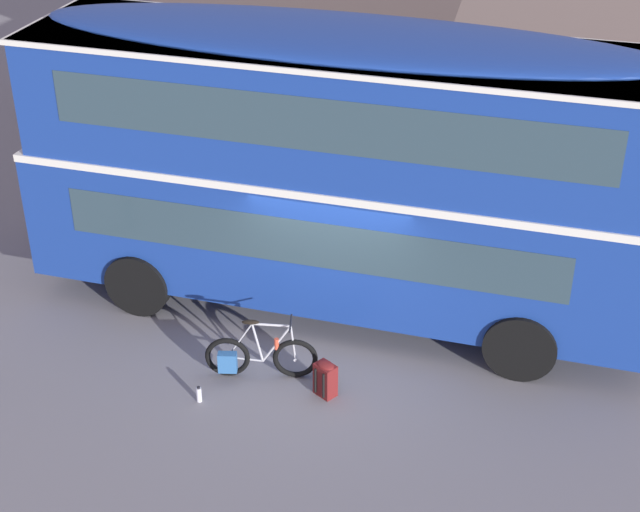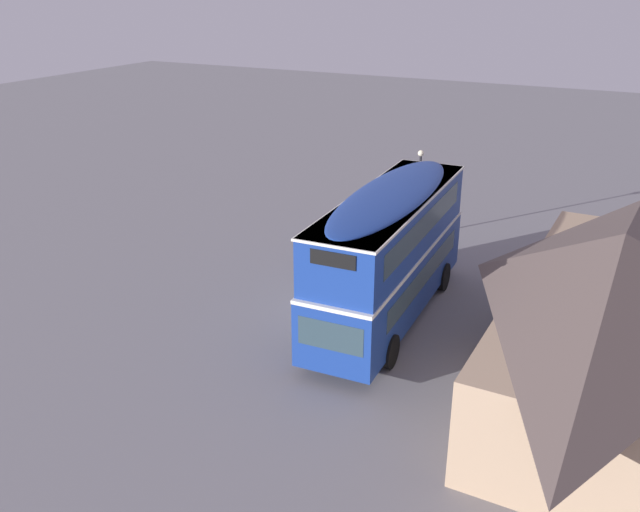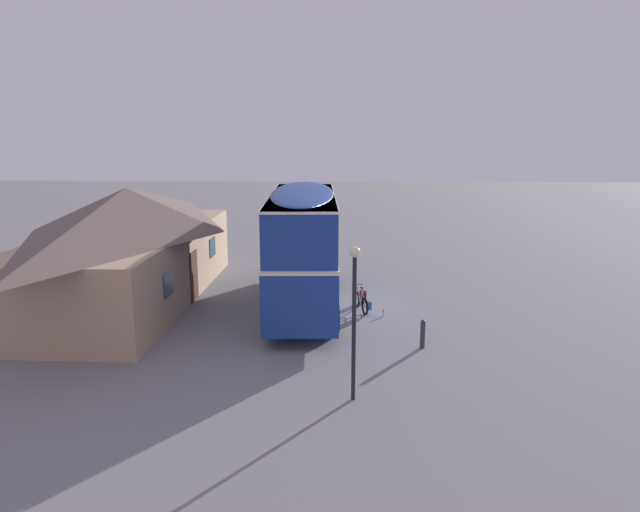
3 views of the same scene
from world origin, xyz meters
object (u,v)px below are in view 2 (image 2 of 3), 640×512
touring_bicycle (335,289)px  backpack_on_ground (320,302)px  kerb_bollard (336,244)px  street_lamp (419,183)px  double_decker_bus (390,249)px  water_bottle_clear_plastic (323,285)px

touring_bicycle → backpack_on_ground: size_ratio=2.86×
kerb_bollard → street_lamp: bearing=148.5°
street_lamp → touring_bicycle: bearing=-3.7°
double_decker_bus → backpack_on_ground: (0.55, -2.41, -2.35)m
water_bottle_clear_plastic → kerb_bollard: kerb_bollard is taller
double_decker_bus → street_lamp: 8.50m
street_lamp → kerb_bollard: (3.83, -2.35, -2.09)m
street_lamp → kerb_bollard: street_lamp is taller
double_decker_bus → street_lamp: size_ratio=2.46×
double_decker_bus → backpack_on_ground: double_decker_bus is taller
water_bottle_clear_plastic → backpack_on_ground: bearing=23.8°
double_decker_bus → kerb_bollard: bearing=-136.9°
touring_bicycle → street_lamp: (-7.74, 0.50, 2.22)m
double_decker_bus → touring_bicycle: bearing=-103.3°
double_decker_bus → touring_bicycle: size_ratio=6.15×
touring_bicycle → kerb_bollard: size_ratio=1.70×
touring_bicycle → street_lamp: bearing=176.3°
touring_bicycle → double_decker_bus: bearing=76.7°
backpack_on_ground → street_lamp: size_ratio=0.14×
touring_bicycle → kerb_bollard: (-3.91, -1.85, 0.13)m
kerb_bollard → backpack_on_ground: bearing=19.5°
water_bottle_clear_plastic → kerb_bollard: (-3.32, -1.03, 0.38)m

